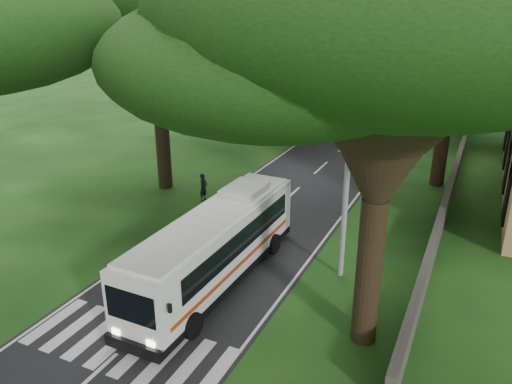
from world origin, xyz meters
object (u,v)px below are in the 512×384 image
object	(u,v)px
coach_bus	(216,246)
pedestrian	(203,187)
distant_car_a	(375,105)
distant_car_b	(392,88)
pole_near	(346,187)
distant_car_c	(428,78)
pole_mid	(418,103)
pole_far	(445,70)

from	to	relation	value
coach_bus	pedestrian	distance (m)	9.51
distant_car_a	distant_car_b	xyz separation A→B (m)	(-0.51, 12.32, -0.05)
pole_near	distant_car_c	size ratio (longest dim) A/B	1.54
pole_near	pedestrian	xyz separation A→B (m)	(-10.02, 5.00, -3.32)
pole_mid	pole_far	distance (m)	20.00
pole_far	pedestrian	world-z (taller)	pole_far
coach_bus	pedestrian	world-z (taller)	coach_bus
pole_far	distant_car_a	bearing A→B (deg)	-142.40
pole_near	distant_car_c	xyz separation A→B (m)	(-3.66, 57.44, -3.39)
distant_car_a	distant_car_b	distance (m)	12.33
pole_far	distant_car_b	world-z (taller)	pole_far
coach_bus	pedestrian	size ratio (longest dim) A/B	6.47
distant_car_c	distant_car_a	bearing A→B (deg)	77.78
pole_far	distant_car_b	bearing A→B (deg)	132.35
pole_mid	pole_far	world-z (taller)	same
coach_bus	pedestrian	bearing A→B (deg)	125.11
coach_bus	distant_car_b	world-z (taller)	coach_bus
coach_bus	distant_car_c	distance (m)	60.29
distant_car_c	pedestrian	bearing A→B (deg)	77.63
pole_far	distant_car_b	size ratio (longest dim) A/B	1.97
distant_car_b	pedestrian	distance (m)	42.58
pole_near	distant_car_b	size ratio (longest dim) A/B	1.97
pole_far	distant_car_c	distance (m)	18.14
distant_car_c	pole_mid	bearing A→B (deg)	90.12
pole_near	pedestrian	distance (m)	11.68
distant_car_a	distant_car_b	world-z (taller)	distant_car_a
coach_bus	distant_car_b	distance (m)	50.35
pedestrian	distant_car_a	bearing A→B (deg)	-5.66
pedestrian	coach_bus	bearing A→B (deg)	-144.47
pole_far	pedestrian	xyz separation A→B (m)	(-10.02, -35.00, -3.32)
distant_car_b	pedestrian	xyz separation A→B (m)	(-3.21, -42.46, 0.16)
pole_mid	pedestrian	size ratio (longest dim) A/B	4.68
distant_car_b	pedestrian	world-z (taller)	pedestrian
pole_near	pole_mid	bearing A→B (deg)	90.00
pedestrian	pole_mid	bearing A→B (deg)	-32.37
pole_near	distant_car_a	xyz separation A→B (m)	(-6.30, 35.15, -3.44)
coach_bus	distant_car_b	bearing A→B (deg)	93.35
coach_bus	distant_car_a	bearing A→B (deg)	93.36
distant_car_a	pole_mid	bearing A→B (deg)	100.64
pole_mid	coach_bus	size ratio (longest dim) A/B	0.72
pole_near	distant_car_a	bearing A→B (deg)	100.16
pole_mid	distant_car_c	distance (m)	37.77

